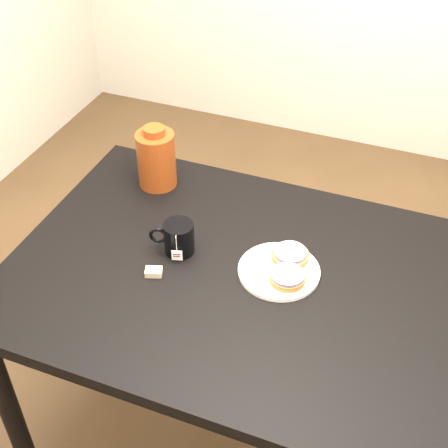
% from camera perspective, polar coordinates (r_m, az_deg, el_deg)
% --- Properties ---
extents(ground_plane, '(4.00, 4.00, 0.00)m').
position_cam_1_polar(ground_plane, '(2.28, 2.84, -18.67)').
color(ground_plane, brown).
extents(table, '(1.40, 0.90, 0.75)m').
position_cam_1_polar(table, '(1.74, 3.54, -7.08)').
color(table, black).
rests_on(table, ground_plane).
extents(plate, '(0.22, 0.22, 0.02)m').
position_cam_1_polar(plate, '(1.70, 5.05, -4.25)').
color(plate, white).
rests_on(plate, table).
extents(bagel_back, '(0.14, 0.14, 0.03)m').
position_cam_1_polar(bagel_back, '(1.73, 6.07, -2.82)').
color(bagel_back, brown).
rests_on(bagel_back, plate).
extents(bagel_front, '(0.10, 0.10, 0.03)m').
position_cam_1_polar(bagel_front, '(1.66, 5.81, -4.86)').
color(bagel_front, brown).
rests_on(bagel_front, plate).
extents(mug, '(0.14, 0.11, 0.10)m').
position_cam_1_polar(mug, '(1.74, -4.21, -1.25)').
color(mug, black).
rests_on(mug, table).
extents(teabag_pouch, '(0.05, 0.04, 0.02)m').
position_cam_1_polar(teabag_pouch, '(1.70, -6.45, -4.38)').
color(teabag_pouch, '#C6B793').
rests_on(teabag_pouch, table).
extents(bagel_package, '(0.15, 0.15, 0.21)m').
position_cam_1_polar(bagel_package, '(1.98, -6.21, 5.97)').
color(bagel_package, '#581F0B').
rests_on(bagel_package, table).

